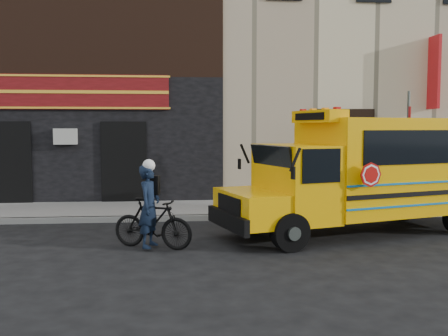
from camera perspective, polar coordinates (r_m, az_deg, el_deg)
ground at (r=11.23m, az=2.37°, el=-8.38°), size 120.00×120.00×0.00m
curb at (r=13.74m, az=0.93°, el=-5.65°), size 40.00×0.20×0.15m
sidewalk at (r=15.21m, az=0.33°, el=-4.64°), size 40.00×3.00×0.15m
building at (r=21.65m, az=-1.47°, el=14.21°), size 20.00×10.70×12.00m
school_bus at (r=12.54m, az=16.80°, el=-0.22°), size 7.22×4.02×2.92m
sign_pole at (r=15.46m, az=20.23°, el=2.23°), size 0.09×0.31×3.58m
bicycle at (r=10.60m, az=-8.17°, el=-6.27°), size 1.83×1.16×1.07m
cyclist at (r=10.48m, az=-8.53°, el=-4.58°), size 0.60×0.73×1.72m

